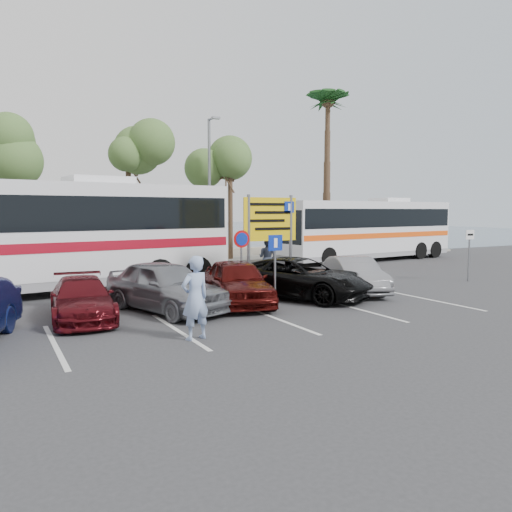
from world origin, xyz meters
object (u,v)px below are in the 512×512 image
car_silver_a (165,286)px  pedestrian_far (268,258)px  direction_sign (270,227)px  pedestrian_near (195,298)px  street_lamp_right (210,182)px  car_red (237,282)px  car_silver_b (354,275)px  coach_bus_left (43,239)px  car_maroon (82,299)px  suv_black (300,278)px  coach_bus_right (368,231)px

car_silver_a → pedestrian_far: size_ratio=2.47×
direction_sign → pedestrian_near: bearing=-134.0°
pedestrian_far → street_lamp_right: bearing=-30.9°
car_red → car_silver_b: bearing=12.3°
car_silver_a → car_red: (2.40, 0.00, -0.04)m
car_silver_a → car_silver_b: car_silver_a is taller
car_red → car_silver_b: size_ratio=1.08×
direction_sign → coach_bus_left: (-7.50, 3.30, -0.44)m
street_lamp_right → pedestrian_near: (-7.02, -15.52, -3.61)m
coach_bus_left → car_silver_a: bearing=-59.9°
direction_sign → car_silver_b: 3.57m
car_maroon → suv_black: size_ratio=0.80×
pedestrian_far → car_maroon: bearing=90.6°
coach_bus_right → pedestrian_near: 20.34m
direction_sign → suv_black: bearing=-83.4°
pedestrian_near → car_silver_a: bearing=-108.4°
direction_sign → pedestrian_far: 4.04m
coach_bus_left → suv_black: bearing=-33.0°
coach_bus_left → car_silver_a: coach_bus_left is taller
street_lamp_right → car_silver_b: (0.60, -12.02, -3.94)m
street_lamp_right → direction_sign: (-2.00, -10.32, -2.17)m
car_silver_a → car_red: size_ratio=1.05×
car_silver_a → suv_black: 4.80m
direction_sign → car_silver_a: size_ratio=0.80×
direction_sign → suv_black: 2.43m
car_red → coach_bus_left: bearing=149.0°
direction_sign → coach_bus_left: coach_bus_left is taller
suv_black → pedestrian_far: size_ratio=2.76×
street_lamp_right → pedestrian_far: bearing=-91.9°
car_silver_b → pedestrian_far: 5.07m
car_red → car_silver_b: car_red is taller
car_silver_a → car_maroon: size_ratio=1.12×
suv_black → car_silver_a: bearing=151.9°
car_red → pedestrian_far: size_ratio=2.34×
car_silver_b → street_lamp_right: bearing=111.6°
direction_sign → car_silver_b: direction_sign is taller
car_red → car_maroon: bearing=-167.7°
pedestrian_near → direction_sign: bearing=-145.6°
car_maroon → street_lamp_right: bearing=58.5°
coach_bus_left → car_silver_a: 5.91m
car_silver_a → pedestrian_near: 3.53m
coach_bus_right → pedestrian_near: bearing=-142.0°
car_silver_a → pedestrian_far: pedestrian_far is taller
car_silver_a → car_maroon: (-2.40, 0.00, -0.19)m
car_red → pedestrian_far: (3.97, 5.00, 0.18)m
car_maroon → pedestrian_near: bearing=-55.1°
car_silver_a → car_silver_b: 7.20m
coach_bus_right → pedestrian_near: size_ratio=6.23×
car_maroon → suv_black: (7.20, 0.00, 0.12)m
suv_black → direction_sign: bearing=68.5°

